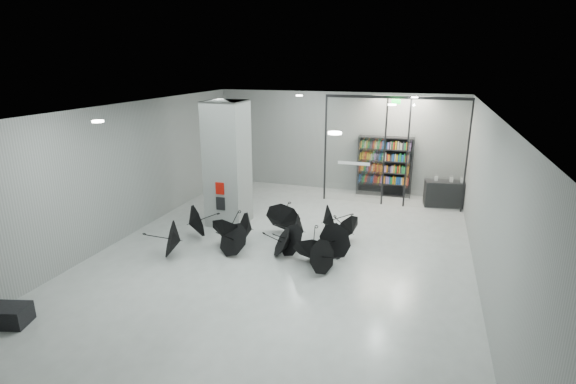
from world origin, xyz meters
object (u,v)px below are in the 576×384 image
(bookshelf, at_px, (385,166))
(shop_counter, at_px, (447,194))
(umbrella_cluster, at_px, (273,239))
(column, at_px, (228,164))

(bookshelf, bearing_deg, shop_counter, -19.83)
(umbrella_cluster, bearing_deg, shop_counter, 49.72)
(column, distance_m, umbrella_cluster, 3.16)
(bookshelf, bearing_deg, umbrella_cluster, -113.11)
(bookshelf, bearing_deg, column, -136.08)
(column, height_order, shop_counter, column)
(column, xyz_separation_m, bookshelf, (4.53, 4.75, -0.83))
(bookshelf, height_order, umbrella_cluster, bookshelf)
(bookshelf, xyz_separation_m, umbrella_cluster, (-2.41, -6.38, -0.86))
(bookshelf, relative_size, umbrella_cluster, 0.40)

